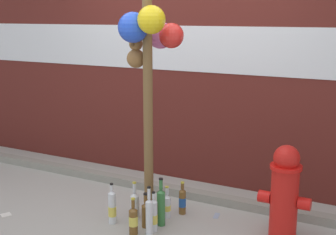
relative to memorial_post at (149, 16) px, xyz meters
name	(u,v)px	position (x,y,z in m)	size (l,w,h in m)	color
ground_plane	(122,228)	(-0.14, -0.27, -1.76)	(14.00, 14.00, 0.00)	#9E9B93
building_wall	(191,15)	(-0.14, 1.13, 0.00)	(10.00, 0.21, 3.52)	#561E19
curb_strip	(168,189)	(-0.14, 0.59, -1.72)	(8.00, 0.12, 0.08)	gray
memorial_post	(149,16)	(0.00, 0.00, 0.00)	(0.59, 0.55, 2.90)	brown
fire_hydrant	(285,192)	(1.12, 0.18, -1.36)	(0.41, 0.25, 0.78)	red
bottle_0	(135,204)	(-0.13, -0.05, -1.63)	(0.08, 0.08, 0.34)	silver
bottle_1	(161,206)	(0.14, -0.07, -1.58)	(0.07, 0.07, 0.43)	#337038
bottle_2	(112,207)	(-0.26, -0.23, -1.61)	(0.07, 0.07, 0.36)	silver
bottle_3	(154,215)	(0.13, -0.19, -1.62)	(0.06, 0.06, 0.35)	silver
bottle_4	(133,220)	(0.01, -0.32, -1.63)	(0.07, 0.07, 0.32)	brown
bottle_5	(149,216)	(0.14, -0.29, -1.58)	(0.06, 0.06, 0.43)	silver
bottle_6	(167,205)	(0.11, 0.09, -1.65)	(0.07, 0.07, 0.29)	silver
bottle_7	(146,213)	(0.04, -0.16, -1.63)	(0.07, 0.07, 0.31)	brown
bottle_8	(182,201)	(0.20, 0.22, -1.63)	(0.07, 0.07, 0.31)	brown
litter_0	(216,216)	(0.50, 0.31, -1.75)	(0.12, 0.05, 0.01)	#8C99B2
litter_1	(6,214)	(-1.21, -0.53, -1.75)	(0.09, 0.08, 0.01)	silver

